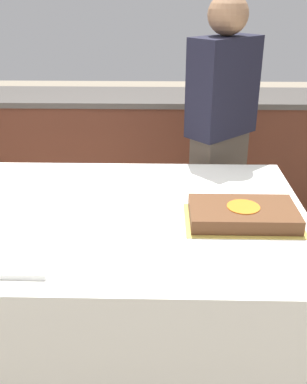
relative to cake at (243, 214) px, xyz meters
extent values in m
plane|color=gray|center=(-0.75, 0.06, -0.80)|extent=(14.00, 14.00, 0.00)
cube|color=#5B2D1E|center=(-0.75, 1.73, -0.36)|extent=(4.40, 0.55, 0.88)
cube|color=#4C4742|center=(-0.75, 1.73, 0.10)|extent=(4.40, 0.58, 0.04)
cube|color=white|center=(-0.75, 0.06, -0.42)|extent=(2.09, 1.19, 0.77)
cube|color=gold|center=(0.00, 0.00, -0.03)|extent=(0.48, 0.30, 0.00)
cube|color=#56331C|center=(0.00, 0.00, 0.00)|extent=(0.44, 0.26, 0.06)
cylinder|color=orange|center=(0.00, 0.00, 0.03)|extent=(0.14, 0.14, 0.00)
cylinder|color=white|center=(0.09, 0.30, -0.03)|extent=(0.21, 0.21, 0.00)
cube|color=white|center=(-0.81, -0.38, -0.02)|extent=(0.17, 0.11, 0.02)
cube|color=#4C4238|center=(0.00, 0.88, -0.36)|extent=(0.36, 0.35, 0.88)
cube|color=black|center=(0.00, 0.88, 0.35)|extent=(0.44, 0.42, 0.55)
sphere|color=#936B4C|center=(0.00, 0.88, 0.73)|extent=(0.22, 0.22, 0.22)
camera|label=1|loc=(-0.33, -1.67, 0.87)|focal=42.00mm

